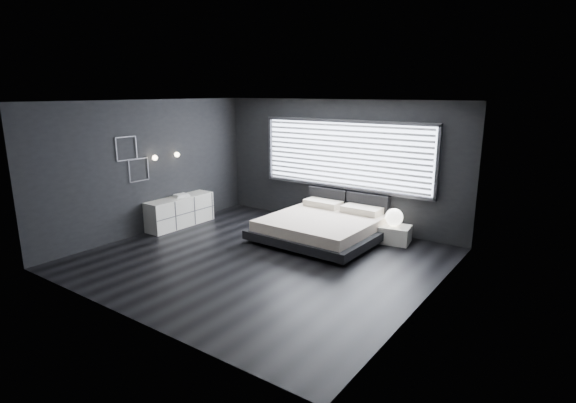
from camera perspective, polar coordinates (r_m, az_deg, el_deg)
The scene contains 12 objects.
room at distance 7.87m, azimuth -3.59°, elevation 2.33°, with size 6.04×6.00×2.80m.
window at distance 9.95m, azimuth 7.16°, elevation 5.90°, with size 4.14×0.09×1.52m.
headboard at distance 10.03m, azimuth 7.52°, elevation -0.10°, with size 1.96×0.16×0.52m.
sconce_near at distance 9.91m, azimuth -16.56°, elevation 5.35°, with size 0.18×0.11×0.11m.
sconce_far at distance 10.29m, azimuth -13.93°, elevation 5.81°, with size 0.18×0.11×0.11m.
wall_art_upper at distance 9.60m, azimuth -19.82°, elevation 6.35°, with size 0.01×0.48×0.48m.
wall_art_lower at distance 9.81m, azimuth -18.40°, elevation 3.83°, with size 0.01×0.48×0.48m.
bed at distance 9.23m, azimuth 4.41°, elevation -3.13°, with size 2.38×2.28×0.60m.
nightstand at distance 9.28m, azimuth 13.39°, elevation -4.07°, with size 0.59×0.49×0.35m, color silver.
orb_lamp at distance 9.20m, azimuth 13.32°, elevation -1.95°, with size 0.35×0.35×0.35m, color white.
dresser at distance 10.40m, azimuth -13.53°, elevation -1.23°, with size 0.48×1.66×0.66m.
book_stack at distance 10.35m, azimuth -13.39°, elevation 0.76°, with size 0.31×0.37×0.06m.
Camera 1 is at (4.86, -5.99, 2.97)m, focal length 28.00 mm.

